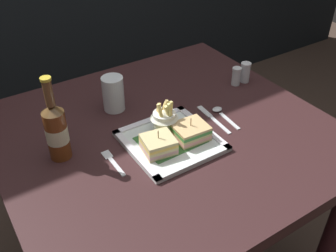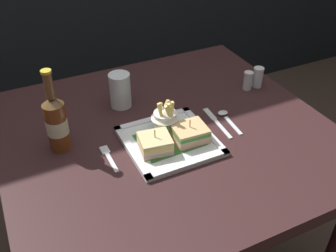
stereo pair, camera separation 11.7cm
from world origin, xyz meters
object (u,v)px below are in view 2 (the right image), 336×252
at_px(water_glass, 120,93).
at_px(fork, 109,157).
at_px(spoon, 226,116).
at_px(salt_shaker, 248,82).
at_px(dining_table, 167,154).
at_px(knife, 216,121).
at_px(sandwich_half_left, 155,143).
at_px(fries_cup, 165,118).
at_px(pepper_shaker, 258,78).
at_px(sandwich_half_right, 190,133).
at_px(square_plate, 169,141).
at_px(beer_bottle, 56,122).

relative_size(water_glass, fork, 0.96).
distance_m(spoon, salt_shaker, 0.21).
distance_m(dining_table, fork, 0.23).
distance_m(fork, spoon, 0.41).
bearing_deg(knife, spoon, 8.46).
xyz_separation_m(sandwich_half_left, fries_cup, (0.07, 0.07, 0.02)).
relative_size(salt_shaker, pepper_shaker, 0.90).
bearing_deg(dining_table, pepper_shaker, 13.73).
bearing_deg(sandwich_half_right, square_plate, 158.57).
xyz_separation_m(water_glass, salt_shaker, (0.46, -0.10, -0.02)).
bearing_deg(dining_table, salt_shaker, 15.25).
relative_size(square_plate, pepper_shaker, 3.43).
xyz_separation_m(fork, spoon, (0.41, 0.02, 0.00)).
bearing_deg(square_plate, pepper_shaker, 20.29).
height_order(square_plate, fork, square_plate).
xyz_separation_m(beer_bottle, spoon, (0.53, -0.08, -0.09)).
xyz_separation_m(fork, salt_shaker, (0.59, 0.15, 0.03)).
distance_m(beer_bottle, pepper_shaker, 0.75).
height_order(dining_table, salt_shaker, salt_shaker).
bearing_deg(pepper_shaker, knife, -153.07).
height_order(beer_bottle, fork, beer_bottle).
xyz_separation_m(dining_table, sandwich_half_right, (0.04, -0.08, 0.13)).
height_order(fork, knife, same).
bearing_deg(beer_bottle, fries_cup, -12.84).
xyz_separation_m(fries_cup, fork, (-0.20, -0.03, -0.06)).
height_order(fries_cup, water_glass, fries_cup).
distance_m(sandwich_half_left, knife, 0.25).
relative_size(sandwich_half_right, fork, 0.83).
relative_size(dining_table, water_glass, 8.45).
height_order(sandwich_half_left, salt_shaker, sandwich_half_left).
height_order(dining_table, water_glass, water_glass).
bearing_deg(fork, spoon, 3.12).
xyz_separation_m(sandwich_half_right, spoon, (0.17, 0.06, -0.03)).
distance_m(sandwich_half_left, beer_bottle, 0.29).
distance_m(beer_bottle, knife, 0.50).
xyz_separation_m(water_glass, pepper_shaker, (0.50, -0.10, -0.02)).
xyz_separation_m(sandwich_half_left, salt_shaker, (0.46, 0.19, -0.00)).
height_order(spoon, pepper_shaker, pepper_shaker).
distance_m(dining_table, knife, 0.19).
bearing_deg(water_glass, fries_cup, -72.03).
height_order(sandwich_half_left, beer_bottle, beer_bottle).
xyz_separation_m(fries_cup, pepper_shaker, (0.43, 0.11, -0.02)).
distance_m(dining_table, sandwich_half_left, 0.17).
relative_size(water_glass, knife, 0.67).
distance_m(water_glass, spoon, 0.36).
height_order(square_plate, sandwich_half_left, sandwich_half_left).
bearing_deg(beer_bottle, knife, -10.29).
relative_size(water_glass, spoon, 0.89).
bearing_deg(knife, square_plate, -169.89).
distance_m(fries_cup, fork, 0.21).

